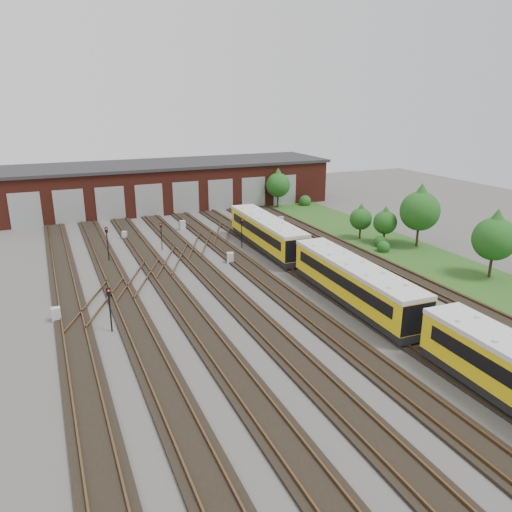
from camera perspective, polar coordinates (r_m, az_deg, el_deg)
name	(u,v)px	position (r m, az deg, el deg)	size (l,w,h in m)	color
ground	(272,309)	(37.84, 1.84, -6.08)	(120.00, 120.00, 0.00)	#4D4B48
track_network	(267,305)	(38.22, 1.23, -5.65)	(30.40, 70.00, 0.33)	black
maintenance_shed	(154,185)	(73.79, -11.59, 7.92)	(51.00, 12.50, 6.35)	#561E15
grass_verge	(392,246)	(55.52, 15.32, 1.12)	(8.00, 55.00, 0.05)	#22521B
metro_train	(354,282)	(38.48, 11.16, -2.96)	(3.15, 46.85, 3.05)	black
signal_mast_0	(109,304)	(34.95, -16.40, -5.25)	(0.29, 0.27, 3.18)	black
signal_mast_1	(107,240)	(49.76, -16.64, 1.75)	(0.27, 0.25, 3.49)	black
signal_mast_2	(161,233)	(52.68, -10.78, 2.61)	(0.25, 0.24, 2.88)	black
signal_mast_3	(242,229)	(52.54, -1.65, 3.06)	(0.27, 0.26, 3.14)	black
relay_cabinet_0	(56,314)	(38.39, -21.87, -6.22)	(0.62, 0.52, 1.04)	#B5B8BB
relay_cabinet_1	(125,235)	(58.21, -14.80, 2.33)	(0.51, 0.43, 0.85)	#B5B8BB
relay_cabinet_2	(230,258)	(48.01, -2.96, -0.20)	(0.62, 0.52, 1.04)	#B5B8BB
relay_cabinet_3	(182,225)	(60.83, -8.40, 3.50)	(0.66, 0.55, 1.11)	#B5B8BB
relay_cabinet_4	(281,221)	(62.80, 2.89, 4.06)	(0.59, 0.49, 0.99)	#B5B8BB
tree_0	(278,182)	(72.22, 2.54, 8.44)	(3.46, 3.46, 5.73)	black
tree_1	(361,216)	(56.89, 11.91, 4.47)	(2.47, 2.47, 4.09)	black
tree_2	(420,206)	(54.98, 18.27, 5.41)	(4.14, 4.14, 6.86)	black
tree_3	(385,220)	(55.54, 14.56, 4.05)	(2.54, 2.54, 4.21)	black
tree_4	(495,234)	(47.74, 25.67, 2.30)	(3.77, 3.77, 6.24)	black
bush_0	(384,245)	(53.05, 14.37, 1.17)	(1.36, 1.36, 1.36)	#184D16
bush_1	(381,240)	(54.87, 14.05, 1.76)	(1.39, 1.39, 1.39)	#184D16
bush_2	(305,199)	(74.41, 5.63, 6.45)	(1.77, 1.77, 1.77)	#184D16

